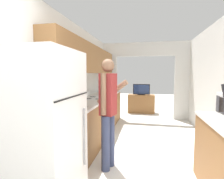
{
  "coord_description": "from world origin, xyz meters",
  "views": [
    {
      "loc": [
        0.08,
        -1.0,
        1.47
      ],
      "look_at": [
        -0.63,
        2.51,
        1.15
      ],
      "focal_mm": 28.0,
      "sensor_mm": 36.0,
      "label": 1
    }
  ],
  "objects_px": {
    "range_oven": "(96,117)",
    "tv_cabinet": "(141,104)",
    "refrigerator": "(43,130)",
    "person": "(108,110)",
    "television": "(141,90)"
  },
  "relations": [
    {
      "from": "range_oven",
      "to": "television",
      "type": "height_order",
      "value": "television"
    },
    {
      "from": "range_oven",
      "to": "tv_cabinet",
      "type": "height_order",
      "value": "range_oven"
    },
    {
      "from": "range_oven",
      "to": "tv_cabinet",
      "type": "bearing_deg",
      "value": 71.2
    },
    {
      "from": "refrigerator",
      "to": "person",
      "type": "relative_size",
      "value": 1.02
    },
    {
      "from": "person",
      "to": "tv_cabinet",
      "type": "relative_size",
      "value": 1.72
    },
    {
      "from": "television",
      "to": "tv_cabinet",
      "type": "bearing_deg",
      "value": 90.0
    },
    {
      "from": "range_oven",
      "to": "refrigerator",
      "type": "bearing_deg",
      "value": -88.48
    },
    {
      "from": "television",
      "to": "refrigerator",
      "type": "bearing_deg",
      "value": -100.32
    },
    {
      "from": "range_oven",
      "to": "person",
      "type": "xyz_separation_m",
      "value": [
        0.58,
        -1.27,
        0.45
      ]
    },
    {
      "from": "person",
      "to": "tv_cabinet",
      "type": "xyz_separation_m",
      "value": [
        0.37,
        4.07,
        -0.57
      ]
    },
    {
      "from": "person",
      "to": "tv_cabinet",
      "type": "distance_m",
      "value": 4.13
    },
    {
      "from": "person",
      "to": "television",
      "type": "bearing_deg",
      "value": 8.93
    },
    {
      "from": "range_oven",
      "to": "television",
      "type": "distance_m",
      "value": 2.96
    },
    {
      "from": "tv_cabinet",
      "to": "television",
      "type": "bearing_deg",
      "value": -90.0
    },
    {
      "from": "refrigerator",
      "to": "television",
      "type": "xyz_separation_m",
      "value": [
        0.9,
        4.94,
        0.02
      ]
    }
  ]
}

